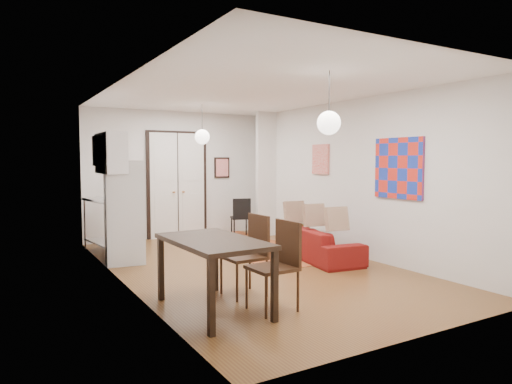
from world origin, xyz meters
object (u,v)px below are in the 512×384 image
sofa (318,243)px  black_side_chair (239,214)px  dining_table (213,247)px  dining_chair_near (240,248)px  fridge (124,212)px  coffee_table (302,234)px  dining_chair_far (267,257)px  kitchen_counter (111,217)px

sofa → black_side_chair: black_side_chair is taller
dining_table → dining_chair_near: size_ratio=1.49×
fridge → black_side_chair: bearing=34.1°
sofa → dining_chair_near: bearing=125.6°
coffee_table → dining_chair_near: bearing=-140.7°
black_side_chair → dining_chair_near: bearing=79.5°
dining_chair_far → coffee_table: bearing=135.8°
kitchen_counter → dining_table: (0.27, -4.10, 0.07)m
coffee_table → kitchen_counter: bearing=154.3°
coffee_table → kitchen_counter: (-3.35, 1.61, 0.39)m
coffee_table → dining_chair_near: size_ratio=0.78×
fridge → dining_chair_near: 2.75m
sofa → dining_chair_far: bearing=138.0°
coffee_table → dining_chair_near: 3.22m
kitchen_counter → fridge: (-0.01, -1.04, 0.20)m
sofa → fridge: size_ratio=1.11×
dining_chair_far → black_side_chair: 5.23m
sofa → dining_table: size_ratio=1.25×
sofa → dining_table: (-2.82, -1.62, 0.47)m
sofa → black_side_chair: bearing=9.6°
coffee_table → dining_chair_far: bearing=-132.2°
sofa → coffee_table: (0.26, 0.87, 0.01)m
dining_chair_near → black_side_chair: (2.14, 4.07, -0.09)m
dining_chair_far → sofa: bearing=128.0°
kitchen_counter → dining_table: kitchen_counter is taller
dining_chair_far → black_side_chair: (2.14, 4.77, -0.09)m
coffee_table → dining_chair_far: 3.70m
sofa → dining_chair_near: size_ratio=1.87×
fridge → dining_chair_near: bearing=-63.2°
dining_chair_near → coffee_table: bearing=127.3°
kitchen_counter → black_side_chair: 3.05m
coffee_table → black_side_chair: (-0.34, 2.04, 0.23)m
coffee_table → black_side_chair: bearing=99.4°
sofa → dining_chair_far: (-2.22, -1.86, 0.33)m
coffee_table → kitchen_counter: 3.74m
black_side_chair → kitchen_counter: bearing=25.4°
coffee_table → fridge: (-3.36, 0.57, 0.59)m
coffee_table → black_side_chair: size_ratio=0.91×
dining_table → coffee_table: bearing=38.9°
black_side_chair → dining_table: bearing=76.0°
dining_chair_near → dining_chair_far: 0.70m
coffee_table → dining_chair_far: size_ratio=0.78×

